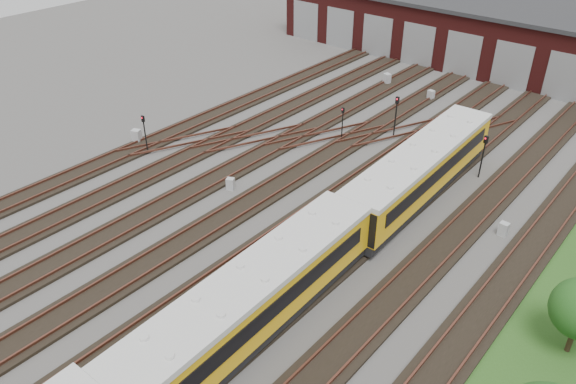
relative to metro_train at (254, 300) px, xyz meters
The scene contains 13 objects.
ground 8.22m from the metro_train, 138.89° to the left, with size 120.00×120.00×0.00m, color #4A4744.
track_network 8.70m from the metro_train, 136.64° to the left, with size 30.40×70.00×0.33m.
maintenance_shed 45.62m from the metro_train, 97.57° to the left, with size 51.00×12.50×6.35m.
metro_train is the anchor object (origin of this frame).
signal_mast_0 20.86m from the metro_train, 156.14° to the left, with size 0.25×0.24×3.02m.
signal_mast_1 23.87m from the metro_train, 104.66° to the left, with size 0.30×0.28×3.35m.
signal_mast_2 21.46m from the metro_train, 114.06° to the left, with size 0.25×0.23×2.83m.
signal_mast_3 21.23m from the metro_train, 84.36° to the left, with size 0.31×0.29×3.25m.
relay_cabinet_0 22.87m from the metro_train, 156.95° to the left, with size 0.65×0.54×1.08m, color #B3B6B9.
relay_cabinet_1 34.92m from the metro_train, 111.00° to the left, with size 0.65×0.54×1.09m, color #B3B6B9.
relay_cabinet_2 13.52m from the metro_train, 139.94° to the left, with size 0.51×0.43×0.85m, color #B3B6B9.
relay_cabinet_3 32.61m from the metro_train, 102.96° to the left, with size 0.56×0.46×0.93m, color #B3B6B9.
relay_cabinet_4 16.68m from the metro_train, 68.40° to the left, with size 0.53×0.44×0.88m, color #B3B6B9.
Camera 1 is at (19.81, -19.22, 20.18)m, focal length 35.00 mm.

